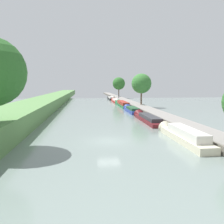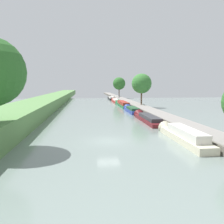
% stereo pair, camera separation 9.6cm
% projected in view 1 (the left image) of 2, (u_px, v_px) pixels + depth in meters
% --- Properties ---
extents(ground_plane, '(160.00, 160.00, 0.00)m').
position_uv_depth(ground_plane, '(109.00, 141.00, 25.40)').
color(ground_plane, slate).
extents(right_towpath, '(3.56, 260.00, 0.85)m').
position_uv_depth(right_towpath, '(206.00, 135.00, 26.63)').
color(right_towpath, gray).
rests_on(right_towpath, ground_plane).
extents(stone_quay, '(0.25, 260.00, 0.90)m').
position_uv_depth(stone_quay, '(190.00, 135.00, 26.41)').
color(stone_quay, '#6B665B').
rests_on(stone_quay, ground_plane).
extents(narrowboat_cream, '(1.89, 11.62, 2.10)m').
position_uv_depth(narrowboat_cream, '(183.00, 135.00, 25.46)').
color(narrowboat_cream, beige).
rests_on(narrowboat_cream, ground_plane).
extents(narrowboat_maroon, '(2.15, 13.16, 2.04)m').
position_uv_depth(narrowboat_maroon, '(147.00, 118.00, 39.34)').
color(narrowboat_maroon, maroon).
rests_on(narrowboat_maroon, ground_plane).
extents(narrowboat_blue, '(2.16, 11.14, 2.06)m').
position_uv_depth(narrowboat_blue, '(131.00, 110.00, 52.54)').
color(narrowboat_blue, '#283D93').
rests_on(narrowboat_blue, ground_plane).
extents(narrowboat_green, '(2.18, 17.09, 2.16)m').
position_uv_depth(narrowboat_green, '(122.00, 104.00, 66.85)').
color(narrowboat_green, '#1E6033').
rests_on(narrowboat_green, ground_plane).
extents(narrowboat_red, '(1.86, 12.89, 1.77)m').
position_uv_depth(narrowboat_red, '(115.00, 101.00, 81.96)').
color(narrowboat_red, maroon).
rests_on(narrowboat_red, ground_plane).
extents(narrowboat_black, '(2.14, 11.26, 2.03)m').
position_uv_depth(narrowboat_black, '(111.00, 98.00, 95.77)').
color(narrowboat_black, black).
rests_on(narrowboat_black, ground_plane).
extents(tree_rightbank_midnear, '(5.30, 5.30, 8.27)m').
position_uv_depth(tree_rightbank_midnear, '(141.00, 84.00, 61.12)').
color(tree_rightbank_midnear, brown).
rests_on(tree_rightbank_midnear, right_towpath).
extents(tree_rightbank_midfar, '(5.59, 5.59, 8.62)m').
position_uv_depth(tree_rightbank_midfar, '(119.00, 84.00, 102.81)').
color(tree_rightbank_midfar, brown).
rests_on(tree_rightbank_midfar, right_towpath).
extents(person_walking, '(0.34, 0.34, 1.66)m').
position_uv_depth(person_walking, '(119.00, 96.00, 90.62)').
color(person_walking, '#282D42').
rests_on(person_walking, right_towpath).
extents(mooring_bollard_far, '(0.16, 0.16, 0.45)m').
position_uv_depth(mooring_bollard_far, '(114.00, 96.00, 100.33)').
color(mooring_bollard_far, black).
rests_on(mooring_bollard_far, right_towpath).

